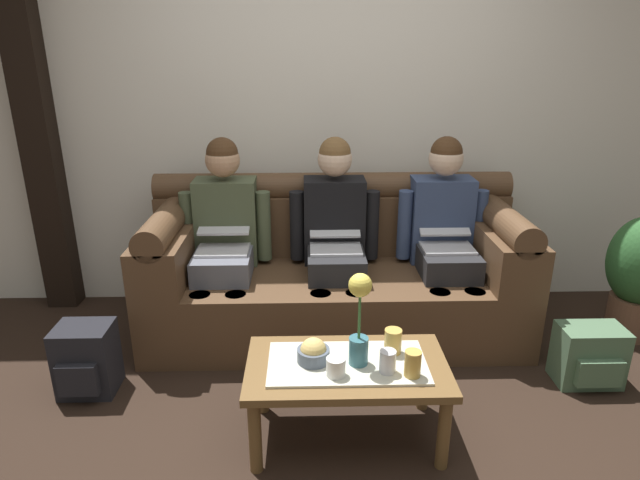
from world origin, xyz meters
The scene contains 17 objects.
ground_plane centered at (0.00, 0.00, 0.00)m, with size 14.00×14.00×0.00m, color black.
back_wall_patterned centered at (0.00, 1.70, 1.45)m, with size 6.00×0.12×2.90m, color silver.
timber_pillar centered at (-1.90, 1.58, 1.45)m, with size 0.20×0.20×2.90m, color black.
couch centered at (0.00, 1.17, 0.37)m, with size 2.30×0.88×0.96m.
person_left centered at (-0.68, 1.17, 0.66)m, with size 0.56×0.67×1.22m.
person_middle centered at (0.00, 1.17, 0.66)m, with size 0.56×0.67×1.22m.
person_right centered at (0.68, 1.17, 0.66)m, with size 0.56×0.67×1.22m.
coffee_table centered at (0.00, 0.10, 0.34)m, with size 0.90×0.51×0.40m.
flower_vase centered at (0.05, 0.09, 0.63)m, with size 0.10×0.10×0.43m.
snack_bowl centered at (-0.15, 0.11, 0.45)m, with size 0.15×0.15×0.12m.
cup_near_left centered at (0.21, 0.18, 0.46)m, with size 0.08×0.08×0.12m, color gold.
cup_near_right centered at (0.17, 0.02, 0.46)m, with size 0.07×0.07×0.10m, color silver.
cup_far_center centered at (0.27, -0.01, 0.46)m, with size 0.07×0.07×0.12m, color gold.
cup_far_left centered at (-0.06, 0.00, 0.45)m, with size 0.08×0.08×0.08m, color white.
backpack_right centered at (1.34, 0.50, 0.16)m, with size 0.34×0.25×0.33m.
backpack_left centered at (-1.33, 0.49, 0.19)m, with size 0.29×0.27×0.38m.
potted_plant centered at (1.87, 1.01, 0.43)m, with size 0.40×0.40×0.78m.
Camera 1 is at (-0.18, -1.96, 1.73)m, focal length 30.14 mm.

